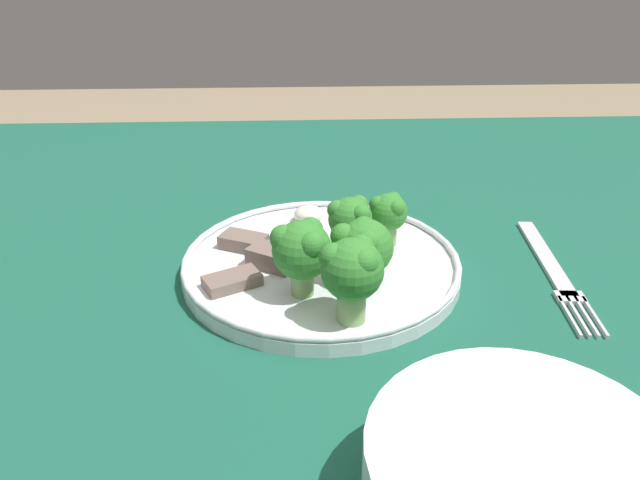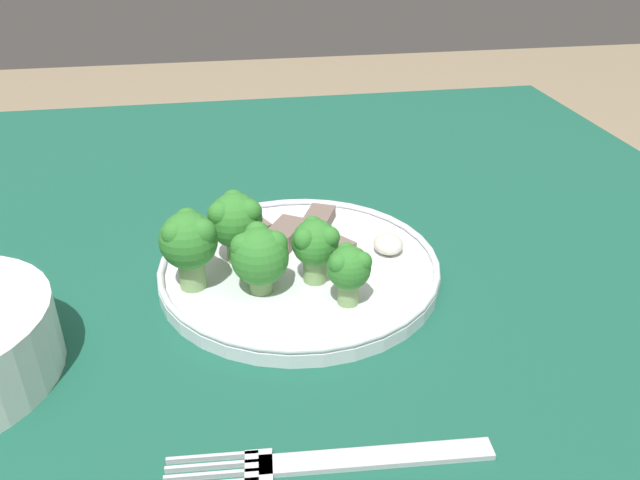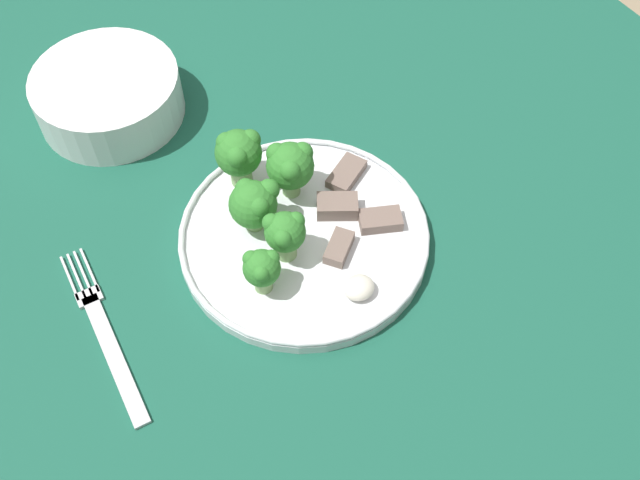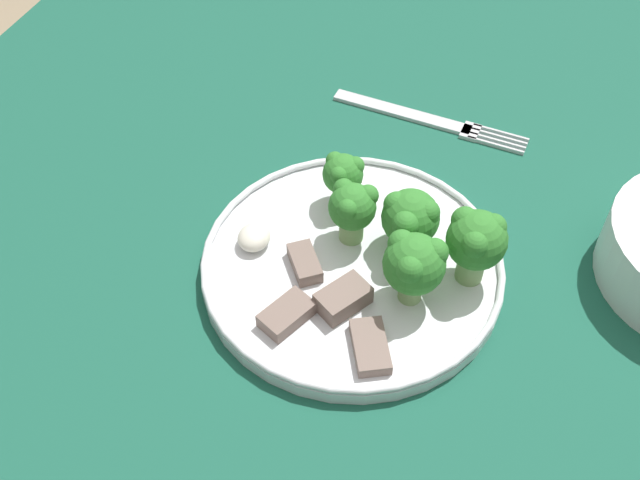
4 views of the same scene
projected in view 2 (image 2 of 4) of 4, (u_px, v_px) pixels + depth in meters
The scene contains 13 objects.
table at pixel (195, 392), 0.57m from camera, with size 1.16×1.18×0.76m.
dinner_plate at pixel (300, 268), 0.56m from camera, with size 0.25×0.25×0.02m.
fork at pixel (334, 461), 0.38m from camera, with size 0.03×0.20×0.00m.
broccoli_floret_near_rim_left at pixel (315, 244), 0.52m from camera, with size 0.04×0.04×0.06m.
broccoli_floret_center_left at pixel (235, 220), 0.55m from camera, with size 0.05×0.05×0.06m.
broccoli_floret_back_left at pixel (349, 269), 0.49m from camera, with size 0.04×0.04×0.05m.
broccoli_floret_front_left at pixel (259, 253), 0.51m from camera, with size 0.05×0.05×0.06m.
broccoli_floret_center_back at pixel (189, 241), 0.51m from camera, with size 0.05×0.05×0.07m.
meat_slice_front_slice at pixel (286, 233), 0.59m from camera, with size 0.05×0.04×0.02m.
meat_slice_middle_slice at pixel (249, 223), 0.62m from camera, with size 0.05×0.04×0.01m.
meat_slice_rear_slice at pixel (334, 245), 0.58m from camera, with size 0.04×0.04×0.01m.
meat_slice_edge_slice at pixel (319, 219), 0.62m from camera, with size 0.05×0.04×0.01m.
sauce_dollop at pixel (388, 244), 0.57m from camera, with size 0.03×0.03×0.02m.
Camera 2 is at (-0.44, -0.04, 1.07)m, focal length 35.00 mm.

